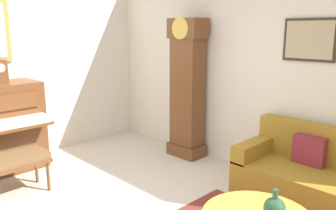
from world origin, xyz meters
TOP-DOWN VIEW (x-y plane):
  - wall_back at (0.01, 2.40)m, footprint 5.30×0.13m
  - piano_bench at (-1.40, -0.21)m, footprint 0.42×0.70m
  - grandfather_clock at (-0.91, 2.13)m, footprint 0.52×0.34m
  - couch at (1.28, 1.95)m, footprint 1.90×0.80m
  - green_jug at (1.28, 0.74)m, footprint 0.17×0.17m

SIDE VIEW (x-z plane):
  - couch at x=1.28m, z-range -0.11..0.73m
  - piano_bench at x=-1.40m, z-range 0.17..0.65m
  - green_jug at x=1.28m, z-range 0.40..0.64m
  - grandfather_clock at x=-0.91m, z-range -0.05..1.98m
  - wall_back at x=0.01m, z-range 0.00..2.80m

